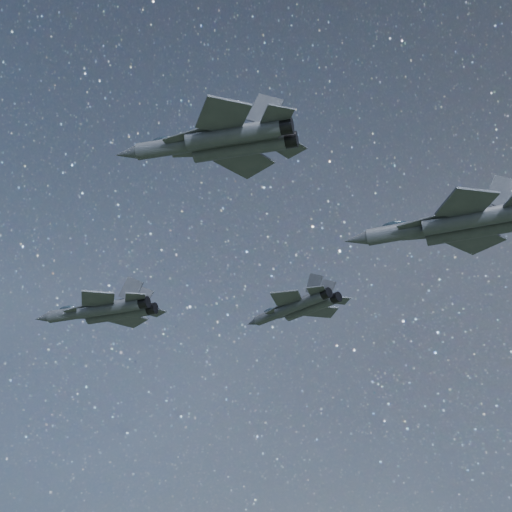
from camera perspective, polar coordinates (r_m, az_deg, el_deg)
The scene contains 4 objects.
jet_lead at distance 88.29m, azimuth -12.06°, elevation -4.27°, with size 17.36×11.80×4.36m.
jet_left at distance 90.34m, azimuth 3.35°, elevation -4.06°, with size 16.09×11.07×4.04m.
jet_right at distance 65.33m, azimuth -2.80°, elevation 9.18°, with size 17.98×11.96×4.57m.
jet_slot at distance 73.31m, azimuth 15.76°, elevation 2.46°, with size 20.01×13.64×5.03m.
Camera 1 is at (37.73, -55.50, 122.11)m, focal length 50.00 mm.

